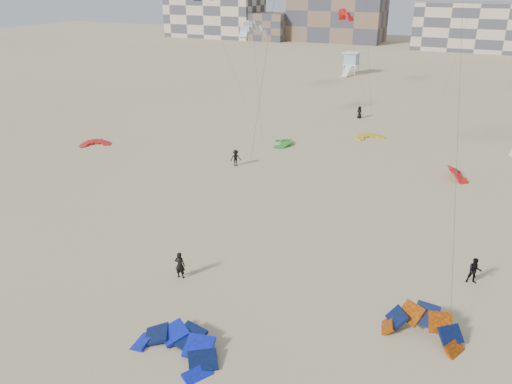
% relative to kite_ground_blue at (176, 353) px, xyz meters
% --- Properties ---
extents(ground, '(320.00, 320.00, 0.00)m').
position_rel_kite_ground_blue_xyz_m(ground, '(-1.85, 4.22, 0.00)').
color(ground, tan).
rests_on(ground, ground).
extents(kite_ground_blue, '(5.97, 6.18, 2.66)m').
position_rel_kite_ground_blue_xyz_m(kite_ground_blue, '(0.00, 0.00, 0.00)').
color(kite_ground_blue, '#0C1FCE').
rests_on(kite_ground_blue, ground).
extents(kite_ground_orange, '(4.69, 4.71, 4.20)m').
position_rel_kite_ground_blue_xyz_m(kite_ground_orange, '(11.36, 6.61, 0.00)').
color(kite_ground_orange, '#CF4F07').
rests_on(kite_ground_orange, ground).
extents(kite_ground_red, '(4.60, 4.63, 1.22)m').
position_rel_kite_ground_blue_xyz_m(kite_ground_red, '(-27.84, 25.79, 0.00)').
color(kite_ground_red, red).
rests_on(kite_ground_red, ground).
extents(kite_ground_green, '(4.31, 4.17, 1.53)m').
position_rel_kite_ground_blue_xyz_m(kite_ground_green, '(-8.22, 35.00, 0.00)').
color(kite_ground_green, '#1E902C').
rests_on(kite_ground_green, ground).
extents(kite_ground_red_far, '(3.90, 3.83, 3.07)m').
position_rel_kite_ground_blue_xyz_m(kite_ground_red_far, '(11.26, 32.14, 0.00)').
color(kite_ground_red_far, red).
rests_on(kite_ground_red_far, ground).
extents(kite_ground_yellow, '(4.71, 4.75, 0.69)m').
position_rel_kite_ground_blue_xyz_m(kite_ground_yellow, '(0.54, 41.84, 0.00)').
color(kite_ground_yellow, gold).
rests_on(kite_ground_yellow, ground).
extents(kitesurfer_main, '(0.75, 0.56, 1.85)m').
position_rel_kite_ground_blue_xyz_m(kitesurfer_main, '(-3.61, 6.14, 0.92)').
color(kitesurfer_main, black).
rests_on(kitesurfer_main, ground).
extents(kitesurfer_b, '(0.98, 0.84, 1.76)m').
position_rel_kite_ground_blue_xyz_m(kitesurfer_b, '(13.60, 13.35, 0.88)').
color(kitesurfer_b, black).
rests_on(kitesurfer_b, ground).
extents(kitesurfer_c, '(1.26, 1.20, 1.71)m').
position_rel_kite_ground_blue_xyz_m(kitesurfer_c, '(-9.79, 26.28, 0.86)').
color(kitesurfer_c, black).
rests_on(kitesurfer_c, ground).
extents(kitesurfer_e, '(0.94, 0.76, 1.67)m').
position_rel_kite_ground_blue_xyz_m(kitesurfer_e, '(-2.86, 50.40, 0.84)').
color(kitesurfer_e, black).
rests_on(kitesurfer_e, ground).
extents(kite_fly_grey, '(7.65, 11.02, 12.53)m').
position_rel_kite_ground_blue_xyz_m(kite_fly_grey, '(-14.54, 40.83, 11.97)').
color(kite_fly_grey, silver).
rests_on(kite_fly_grey, ground).
extents(kite_fly_red, '(7.83, 7.04, 12.84)m').
position_rel_kite_ground_blue_xyz_m(kite_fly_red, '(-10.19, 66.88, 12.20)').
color(kite_fly_red, red).
rests_on(kite_fly_red, ground).
extents(lifeguard_tower_far, '(3.27, 6.05, 4.36)m').
position_rel_kite_ground_blue_xyz_m(lifeguard_tower_far, '(-12.79, 83.55, 2.16)').
color(lifeguard_tower_far, white).
rests_on(lifeguard_tower_far, ground).
extents(condo_west_a, '(30.00, 15.00, 14.00)m').
position_rel_kite_ground_blue_xyz_m(condo_west_a, '(-71.85, 134.22, 7.00)').
color(condo_west_a, beige).
rests_on(condo_west_a, ground).
extents(condo_west_b, '(28.00, 14.00, 18.00)m').
position_rel_kite_ground_blue_xyz_m(condo_west_b, '(-31.85, 138.22, 9.00)').
color(condo_west_b, brown).
rests_on(condo_west_b, ground).
extents(condo_mid, '(32.00, 16.00, 12.00)m').
position_rel_kite_ground_blue_xyz_m(condo_mid, '(8.15, 134.22, 6.00)').
color(condo_mid, beige).
rests_on(condo_mid, ground).
extents(condo_fill_left, '(12.00, 10.00, 8.00)m').
position_rel_kite_ground_blue_xyz_m(condo_fill_left, '(-51.85, 132.22, 4.00)').
color(condo_fill_left, brown).
rests_on(condo_fill_left, ground).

